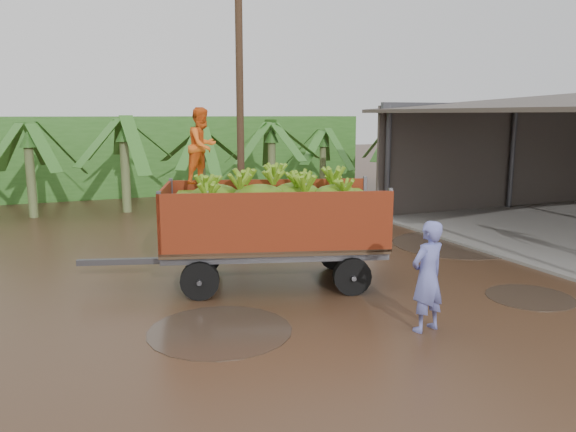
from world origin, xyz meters
The scene contains 6 objects.
ground centered at (0.00, 0.00, 0.00)m, with size 100.00×100.00×0.00m, color black.
hedge_north centered at (-2.00, 16.00, 1.80)m, with size 22.00×3.00×3.60m, color #2D661E.
banana_trailer centered at (-1.27, 0.09, 1.44)m, with size 6.63×3.57×3.85m.
man_blue centered at (0.18, -3.56, 0.97)m, with size 0.71×0.46×1.94m, color #676DBC.
utility_pole centered at (0.15, 6.55, 4.32)m, with size 1.20×0.24×8.53m.
banana_plants centered at (-5.75, 6.52, 1.77)m, with size 25.13×20.05×4.26m.
Camera 1 is at (-5.61, -11.16, 3.70)m, focal length 35.00 mm.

